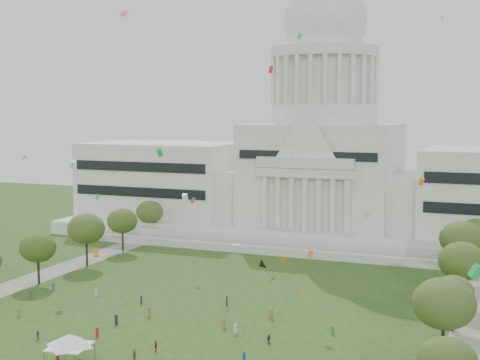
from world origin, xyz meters
name	(u,v)px	position (x,y,z in m)	size (l,w,h in m)	color
capitol	(323,164)	(0.00, 113.59, 22.30)	(160.00, 64.50, 91.30)	silver
path_left	(13,286)	(-48.00, 30.00, 0.02)	(8.00, 160.00, 0.04)	gray
path_right	(473,342)	(48.00, 30.00, 0.02)	(8.00, 160.00, 0.04)	gray
row_tree_r_2	(444,303)	(44.17, 17.44, 9.66)	(9.55, 9.55, 13.58)	black
row_tree_l_3	(38,248)	(-44.09, 33.92, 8.21)	(8.12, 8.12, 11.55)	black
row_tree_r_3	(454,292)	(44.40, 34.48, 7.08)	(7.01, 7.01, 9.98)	black
row_tree_l_4	(86,229)	(-44.08, 52.42, 9.39)	(9.29, 9.29, 13.21)	black
row_tree_r_4	(462,261)	(44.76, 50.04, 9.29)	(9.19, 9.19, 13.06)	black
row_tree_l_5	(122,221)	(-45.22, 71.01, 8.42)	(8.33, 8.33, 11.85)	black
row_tree_r_5	(462,239)	(43.49, 70.19, 9.93)	(9.82, 9.82, 13.96)	black
row_tree_l_6	(150,212)	(-46.87, 89.14, 8.27)	(8.19, 8.19, 11.64)	black
row_tree_r_6	(477,232)	(45.96, 88.13, 8.51)	(8.42, 8.42, 11.97)	black
event_tent	(69,340)	(-9.30, -2.49, 3.51)	(9.16, 9.16, 4.53)	#4C4C4C
person_4	(156,346)	(0.78, 6.43, 0.87)	(1.02, 0.56, 1.75)	#B21E1E
person_5	(134,355)	(-0.08, 1.25, 1.02)	(1.89, 0.75, 2.04)	olive
person_8	(38,335)	(-20.51, 3.96, 0.78)	(0.76, 0.47, 1.56)	#4C4C51
person_10	(269,339)	(16.53, 16.47, 0.82)	(0.97, 0.53, 1.65)	#26262B
distant_crowd	(111,321)	(-13.10, 15.06, 0.87)	(65.00, 40.48, 1.95)	#26262B
kite_swarm	(144,193)	(-2.01, 8.27, 25.37)	(98.90, 102.71, 57.00)	white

